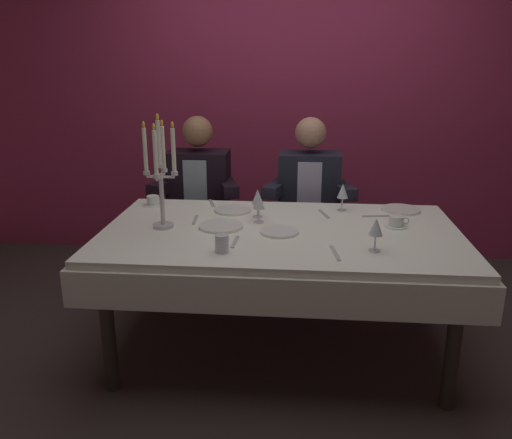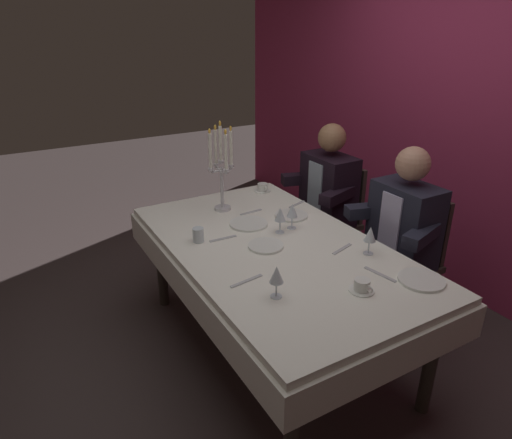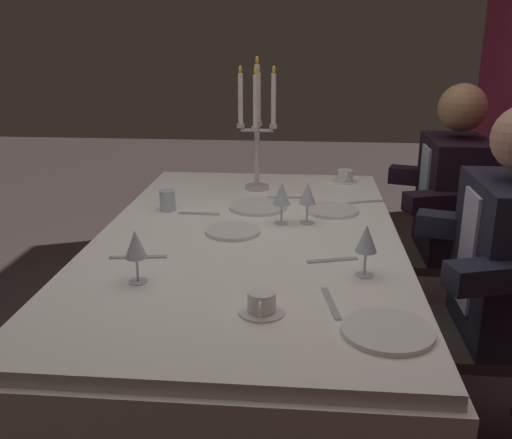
{
  "view_description": "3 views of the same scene",
  "coord_description": "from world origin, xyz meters",
  "px_view_note": "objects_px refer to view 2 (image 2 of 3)",
  "views": [
    {
      "loc": [
        0.1,
        -2.64,
        1.62
      ],
      "look_at": [
        -0.14,
        0.04,
        0.78
      ],
      "focal_mm": 36.42,
      "sensor_mm": 36.0,
      "label": 1
    },
    {
      "loc": [
        1.98,
        -1.27,
        1.93
      ],
      "look_at": [
        -0.19,
        -0.02,
        0.83
      ],
      "focal_mm": 31.93,
      "sensor_mm": 36.0,
      "label": 2
    },
    {
      "loc": [
        1.99,
        0.21,
        1.45
      ],
      "look_at": [
        -0.12,
        0.02,
        0.76
      ],
      "focal_mm": 40.28,
      "sensor_mm": 36.0,
      "label": 3
    }
  ],
  "objects_px": {
    "dining_table": "(275,263)",
    "dinner_plate_3": "(291,215)",
    "water_tumbler_0": "(198,235)",
    "dinner_plate_2": "(266,246)",
    "seated_diner_1": "(405,224)",
    "dinner_plate_1": "(421,280)",
    "wine_glass_2": "(292,211)",
    "wine_glass_1": "(370,235)",
    "candelabra": "(221,169)",
    "coffee_cup_1": "(362,286)",
    "wine_glass_0": "(277,276)",
    "dinner_plate_0": "(249,224)",
    "wine_glass_3": "(280,215)",
    "coffee_cup_0": "(263,188)",
    "seated_diner_0": "(329,188)"
  },
  "relations": [
    {
      "from": "dinner_plate_0",
      "to": "dinner_plate_3",
      "type": "bearing_deg",
      "value": 85.71
    },
    {
      "from": "wine_glass_3",
      "to": "coffee_cup_0",
      "type": "bearing_deg",
      "value": 157.38
    },
    {
      "from": "dinner_plate_0",
      "to": "wine_glass_3",
      "type": "xyz_separation_m",
      "value": [
        0.2,
        0.11,
        0.11
      ]
    },
    {
      "from": "dining_table",
      "to": "dinner_plate_0",
      "type": "bearing_deg",
      "value": 178.7
    },
    {
      "from": "wine_glass_1",
      "to": "seated_diner_1",
      "type": "height_order",
      "value": "seated_diner_1"
    },
    {
      "from": "dining_table",
      "to": "wine_glass_1",
      "type": "height_order",
      "value": "wine_glass_1"
    },
    {
      "from": "dinner_plate_1",
      "to": "seated_diner_0",
      "type": "bearing_deg",
      "value": 160.4
    },
    {
      "from": "dining_table",
      "to": "wine_glass_0",
      "type": "height_order",
      "value": "wine_glass_0"
    },
    {
      "from": "wine_glass_3",
      "to": "dinner_plate_2",
      "type": "bearing_deg",
      "value": -54.93
    },
    {
      "from": "dinner_plate_1",
      "to": "wine_glass_3",
      "type": "height_order",
      "value": "wine_glass_3"
    },
    {
      "from": "coffee_cup_0",
      "to": "coffee_cup_1",
      "type": "xyz_separation_m",
      "value": [
        1.43,
        -0.3,
        0.0
      ]
    },
    {
      "from": "candelabra",
      "to": "seated_diner_1",
      "type": "relative_size",
      "value": 0.49
    },
    {
      "from": "dinner_plate_1",
      "to": "seated_diner_1",
      "type": "relative_size",
      "value": 0.19
    },
    {
      "from": "wine_glass_3",
      "to": "water_tumbler_0",
      "type": "height_order",
      "value": "wine_glass_3"
    },
    {
      "from": "wine_glass_0",
      "to": "candelabra",
      "type": "bearing_deg",
      "value": 166.65
    },
    {
      "from": "dinner_plate_2",
      "to": "wine_glass_2",
      "type": "distance_m",
      "value": 0.32
    },
    {
      "from": "dining_table",
      "to": "wine_glass_1",
      "type": "bearing_deg",
      "value": 48.16
    },
    {
      "from": "dinner_plate_0",
      "to": "wine_glass_3",
      "type": "bearing_deg",
      "value": 29.13
    },
    {
      "from": "water_tumbler_0",
      "to": "seated_diner_1",
      "type": "height_order",
      "value": "seated_diner_1"
    },
    {
      "from": "wine_glass_0",
      "to": "wine_glass_1",
      "type": "relative_size",
      "value": 1.0
    },
    {
      "from": "water_tumbler_0",
      "to": "dinner_plate_2",
      "type": "bearing_deg",
      "value": 49.93
    },
    {
      "from": "dinner_plate_2",
      "to": "wine_glass_2",
      "type": "xyz_separation_m",
      "value": [
        -0.14,
        0.27,
        0.11
      ]
    },
    {
      "from": "dining_table",
      "to": "dinner_plate_3",
      "type": "bearing_deg",
      "value": 133.41
    },
    {
      "from": "wine_glass_0",
      "to": "dinner_plate_1",
      "type": "bearing_deg",
      "value": 70.72
    },
    {
      "from": "dinner_plate_3",
      "to": "coffee_cup_1",
      "type": "relative_size",
      "value": 1.66
    },
    {
      "from": "candelabra",
      "to": "dinner_plate_0",
      "type": "height_order",
      "value": "candelabra"
    },
    {
      "from": "candelabra",
      "to": "dinner_plate_3",
      "type": "xyz_separation_m",
      "value": [
        0.33,
        0.34,
        -0.28
      ]
    },
    {
      "from": "coffee_cup_1",
      "to": "seated_diner_1",
      "type": "bearing_deg",
      "value": 120.54
    },
    {
      "from": "water_tumbler_0",
      "to": "coffee_cup_1",
      "type": "bearing_deg",
      "value": 27.61
    },
    {
      "from": "dining_table",
      "to": "wine_glass_1",
      "type": "distance_m",
      "value": 0.58
    },
    {
      "from": "wine_glass_0",
      "to": "wine_glass_2",
      "type": "bearing_deg",
      "value": 140.43
    },
    {
      "from": "wine_glass_0",
      "to": "wine_glass_2",
      "type": "xyz_separation_m",
      "value": [
        -0.6,
        0.5,
        0.0
      ]
    },
    {
      "from": "wine_glass_1",
      "to": "coffee_cup_0",
      "type": "bearing_deg",
      "value": 179.58
    },
    {
      "from": "dinner_plate_1",
      "to": "wine_glass_2",
      "type": "relative_size",
      "value": 1.4
    },
    {
      "from": "dinner_plate_3",
      "to": "wine_glass_1",
      "type": "height_order",
      "value": "wine_glass_1"
    },
    {
      "from": "wine_glass_0",
      "to": "wine_glass_1",
      "type": "distance_m",
      "value": 0.68
    },
    {
      "from": "water_tumbler_0",
      "to": "coffee_cup_0",
      "type": "height_order",
      "value": "water_tumbler_0"
    },
    {
      "from": "wine_glass_1",
      "to": "coffee_cup_1",
      "type": "distance_m",
      "value": 0.41
    },
    {
      "from": "dining_table",
      "to": "coffee_cup_1",
      "type": "xyz_separation_m",
      "value": [
        0.62,
        0.1,
        0.15
      ]
    },
    {
      "from": "candelabra",
      "to": "seated_diner_0",
      "type": "height_order",
      "value": "candelabra"
    },
    {
      "from": "dinner_plate_3",
      "to": "wine_glass_0",
      "type": "height_order",
      "value": "wine_glass_0"
    },
    {
      "from": "candelabra",
      "to": "wine_glass_0",
      "type": "distance_m",
      "value": 1.14
    },
    {
      "from": "dinner_plate_0",
      "to": "coffee_cup_0",
      "type": "distance_m",
      "value": 0.63
    },
    {
      "from": "candelabra",
      "to": "coffee_cup_1",
      "type": "height_order",
      "value": "candelabra"
    },
    {
      "from": "dinner_plate_3",
      "to": "wine_glass_2",
      "type": "bearing_deg",
      "value": -33.23
    },
    {
      "from": "dining_table",
      "to": "seated_diner_1",
      "type": "bearing_deg",
      "value": 79.9
    },
    {
      "from": "coffee_cup_0",
      "to": "seated_diner_1",
      "type": "relative_size",
      "value": 0.11
    },
    {
      "from": "dinner_plate_2",
      "to": "wine_glass_2",
      "type": "height_order",
      "value": "wine_glass_2"
    },
    {
      "from": "dinner_plate_1",
      "to": "coffee_cup_1",
      "type": "xyz_separation_m",
      "value": [
        -0.08,
        -0.32,
        0.02
      ]
    },
    {
      "from": "dinner_plate_1",
      "to": "coffee_cup_1",
      "type": "distance_m",
      "value": 0.33
    }
  ]
}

